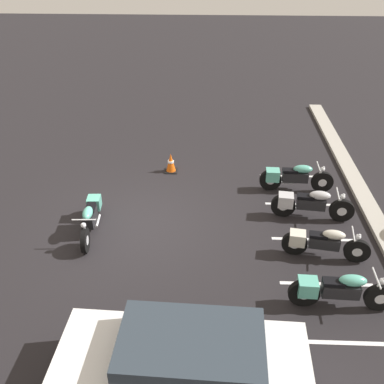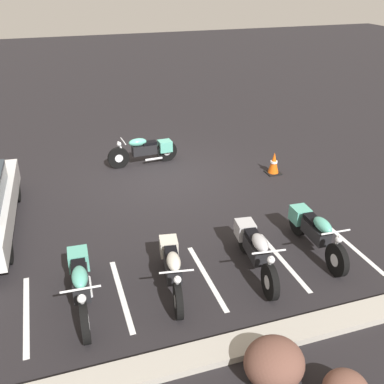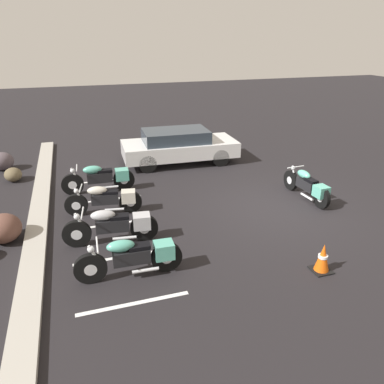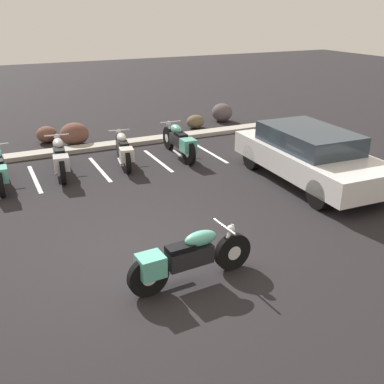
{
  "view_description": "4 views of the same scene",
  "coord_description": "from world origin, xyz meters",
  "px_view_note": "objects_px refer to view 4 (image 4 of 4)",
  "views": [
    {
      "loc": [
        9.72,
        1.88,
        7.13
      ],
      "look_at": [
        -0.65,
        1.48,
        0.7
      ],
      "focal_mm": 42.0,
      "sensor_mm": 36.0,
      "label": 1
    },
    {
      "loc": [
        2.86,
        11.15,
        5.35
      ],
      "look_at": [
        -0.15,
        2.05,
        0.5
      ],
      "focal_mm": 42.0,
      "sensor_mm": 36.0,
      "label": 2
    },
    {
      "loc": [
        -8.51,
        5.32,
        4.61
      ],
      "look_at": [
        -0.34,
        2.68,
        0.97
      ],
      "focal_mm": 35.0,
      "sensor_mm": 36.0,
      "label": 3
    },
    {
      "loc": [
        -2.25,
        -6.48,
        3.97
      ],
      "look_at": [
        1.34,
        0.95,
        0.55
      ],
      "focal_mm": 42.0,
      "sensor_mm": 36.0,
      "label": 4
    }
  ],
  "objects_px": {
    "motorcycle_teal_featured": "(186,258)",
    "landscape_rock_2": "(222,112)",
    "parked_bike_1": "(60,157)",
    "landscape_rock_0": "(74,134)",
    "landscape_rock_1": "(196,122)",
    "landscape_rock_3": "(47,134)",
    "parked_bike_3": "(180,141)",
    "parked_bike_2": "(123,150)",
    "car_white": "(310,154)"
  },
  "relations": [
    {
      "from": "car_white",
      "to": "landscape_rock_1",
      "type": "relative_size",
      "value": 6.57
    },
    {
      "from": "parked_bike_3",
      "to": "parked_bike_2",
      "type": "bearing_deg",
      "value": 91.88
    },
    {
      "from": "landscape_rock_2",
      "to": "landscape_rock_3",
      "type": "xyz_separation_m",
      "value": [
        -6.36,
        -0.08,
        -0.07
      ]
    },
    {
      "from": "parked_bike_1",
      "to": "landscape_rock_0",
      "type": "relative_size",
      "value": 2.53
    },
    {
      "from": "landscape_rock_1",
      "to": "landscape_rock_2",
      "type": "bearing_deg",
      "value": 19.97
    },
    {
      "from": "motorcycle_teal_featured",
      "to": "parked_bike_3",
      "type": "bearing_deg",
      "value": 63.32
    },
    {
      "from": "landscape_rock_1",
      "to": "landscape_rock_2",
      "type": "height_order",
      "value": "landscape_rock_2"
    },
    {
      "from": "landscape_rock_2",
      "to": "landscape_rock_3",
      "type": "distance_m",
      "value": 6.36
    },
    {
      "from": "landscape_rock_1",
      "to": "car_white",
      "type": "bearing_deg",
      "value": -88.24
    },
    {
      "from": "car_white",
      "to": "landscape_rock_3",
      "type": "xyz_separation_m",
      "value": [
        -5.2,
        6.28,
        -0.42
      ]
    },
    {
      "from": "landscape_rock_3",
      "to": "motorcycle_teal_featured",
      "type": "bearing_deg",
      "value": -85.93
    },
    {
      "from": "motorcycle_teal_featured",
      "to": "landscape_rock_3",
      "type": "relative_size",
      "value": 3.34
    },
    {
      "from": "landscape_rock_1",
      "to": "landscape_rock_3",
      "type": "bearing_deg",
      "value": 175.32
    },
    {
      "from": "parked_bike_1",
      "to": "landscape_rock_1",
      "type": "height_order",
      "value": "parked_bike_1"
    },
    {
      "from": "motorcycle_teal_featured",
      "to": "car_white",
      "type": "relative_size",
      "value": 0.48
    },
    {
      "from": "motorcycle_teal_featured",
      "to": "car_white",
      "type": "height_order",
      "value": "car_white"
    },
    {
      "from": "parked_bike_1",
      "to": "landscape_rock_0",
      "type": "distance_m",
      "value": 2.7
    },
    {
      "from": "parked_bike_3",
      "to": "landscape_rock_1",
      "type": "height_order",
      "value": "parked_bike_3"
    },
    {
      "from": "parked_bike_1",
      "to": "parked_bike_2",
      "type": "bearing_deg",
      "value": -82.51
    },
    {
      "from": "parked_bike_1",
      "to": "parked_bike_3",
      "type": "xyz_separation_m",
      "value": [
        3.3,
        -0.0,
        0.0
      ]
    },
    {
      "from": "motorcycle_teal_featured",
      "to": "parked_bike_3",
      "type": "height_order",
      "value": "parked_bike_3"
    },
    {
      "from": "parked_bike_3",
      "to": "landscape_rock_2",
      "type": "distance_m",
      "value": 4.59
    },
    {
      "from": "car_white",
      "to": "landscape_rock_3",
      "type": "bearing_deg",
      "value": -137.99
    },
    {
      "from": "parked_bike_2",
      "to": "landscape_rock_1",
      "type": "bearing_deg",
      "value": -42.37
    },
    {
      "from": "landscape_rock_1",
      "to": "landscape_rock_2",
      "type": "relative_size",
      "value": 0.83
    },
    {
      "from": "parked_bike_2",
      "to": "landscape_rock_1",
      "type": "xyz_separation_m",
      "value": [
        3.51,
        2.78,
        -0.21
      ]
    },
    {
      "from": "parked_bike_1",
      "to": "car_white",
      "type": "relative_size",
      "value": 0.51
    },
    {
      "from": "landscape_rock_0",
      "to": "parked_bike_1",
      "type": "bearing_deg",
      "value": -109.43
    },
    {
      "from": "landscape_rock_2",
      "to": "car_white",
      "type": "bearing_deg",
      "value": -100.33
    },
    {
      "from": "landscape_rock_0",
      "to": "landscape_rock_3",
      "type": "bearing_deg",
      "value": 138.29
    },
    {
      "from": "parked_bike_2",
      "to": "landscape_rock_3",
      "type": "height_order",
      "value": "parked_bike_2"
    },
    {
      "from": "car_white",
      "to": "parked_bike_2",
      "type": "bearing_deg",
      "value": -127.52
    },
    {
      "from": "motorcycle_teal_featured",
      "to": "landscape_rock_1",
      "type": "height_order",
      "value": "motorcycle_teal_featured"
    },
    {
      "from": "landscape_rock_0",
      "to": "landscape_rock_3",
      "type": "relative_size",
      "value": 1.38
    },
    {
      "from": "parked_bike_1",
      "to": "landscape_rock_2",
      "type": "bearing_deg",
      "value": -56.34
    },
    {
      "from": "parked_bike_3",
      "to": "landscape_rock_3",
      "type": "height_order",
      "value": "parked_bike_3"
    },
    {
      "from": "motorcycle_teal_featured",
      "to": "landscape_rock_2",
      "type": "xyz_separation_m",
      "value": [
        5.72,
        9.06,
        -0.11
      ]
    },
    {
      "from": "parked_bike_2",
      "to": "parked_bike_3",
      "type": "height_order",
      "value": "parked_bike_3"
    },
    {
      "from": "motorcycle_teal_featured",
      "to": "landscape_rock_0",
      "type": "relative_size",
      "value": 2.41
    },
    {
      "from": "motorcycle_teal_featured",
      "to": "landscape_rock_2",
      "type": "distance_m",
      "value": 10.71
    },
    {
      "from": "parked_bike_1",
      "to": "landscape_rock_1",
      "type": "distance_m",
      "value": 5.89
    },
    {
      "from": "landscape_rock_3",
      "to": "parked_bike_1",
      "type": "bearing_deg",
      "value": -92.89
    },
    {
      "from": "parked_bike_1",
      "to": "parked_bike_2",
      "type": "xyz_separation_m",
      "value": [
        1.66,
        0.02,
        -0.03
      ]
    },
    {
      "from": "landscape_rock_1",
      "to": "landscape_rock_3",
      "type": "height_order",
      "value": "landscape_rock_3"
    },
    {
      "from": "parked_bike_3",
      "to": "landscape_rock_0",
      "type": "height_order",
      "value": "parked_bike_3"
    },
    {
      "from": "parked_bike_2",
      "to": "landscape_rock_0",
      "type": "height_order",
      "value": "parked_bike_2"
    },
    {
      "from": "landscape_rock_1",
      "to": "parked_bike_3",
      "type": "bearing_deg",
      "value": -123.84
    },
    {
      "from": "landscape_rock_0",
      "to": "landscape_rock_1",
      "type": "relative_size",
      "value": 1.32
    },
    {
      "from": "landscape_rock_1",
      "to": "landscape_rock_3",
      "type": "xyz_separation_m",
      "value": [
        -5.01,
        0.41,
        0.03
      ]
    },
    {
      "from": "motorcycle_teal_featured",
      "to": "landscape_rock_0",
      "type": "bearing_deg",
      "value": 86.08
    }
  ]
}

